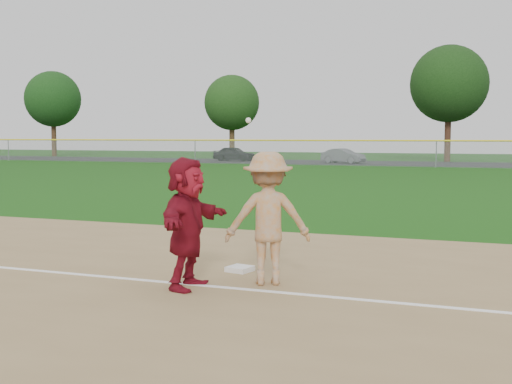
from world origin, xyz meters
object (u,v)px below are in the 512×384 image
(base_runner, at_px, (187,223))
(car_mid, at_px, (343,156))
(car_left, at_px, (234,154))
(first_base, at_px, (240,269))

(base_runner, bearing_deg, car_mid, 9.48)
(car_left, height_order, car_mid, car_left)
(first_base, distance_m, car_mid, 45.30)
(first_base, height_order, car_left, car_left)
(first_base, xyz_separation_m, car_left, (-19.01, 45.68, 0.62))
(base_runner, height_order, car_left, base_runner)
(base_runner, relative_size, car_left, 0.51)
(first_base, xyz_separation_m, base_runner, (-0.30, -1.40, 0.96))
(car_left, relative_size, car_mid, 1.04)
(first_base, bearing_deg, base_runner, -102.10)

